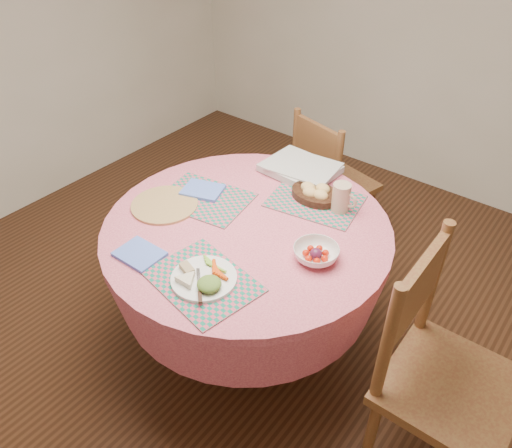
% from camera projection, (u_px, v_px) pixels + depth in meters
% --- Properties ---
extents(ground, '(4.00, 4.00, 0.00)m').
position_uv_depth(ground, '(248.00, 340.00, 2.58)').
color(ground, '#331C0F').
rests_on(ground, ground).
extents(dining_table, '(1.24, 1.24, 0.75)m').
position_uv_depth(dining_table, '(247.00, 259.00, 2.25)').
color(dining_table, '#E0687C').
rests_on(dining_table, ground).
extents(chair_right, '(0.46, 0.48, 1.02)m').
position_uv_depth(chair_right, '(438.00, 371.00, 1.80)').
color(chair_right, brown).
rests_on(chair_right, ground).
extents(chair_back, '(0.50, 0.48, 0.89)m').
position_uv_depth(chair_back, '(329.00, 181.00, 2.94)').
color(chair_back, brown).
rests_on(chair_back, ground).
extents(placemat_front, '(0.45, 0.37, 0.01)m').
position_uv_depth(placemat_front, '(203.00, 281.00, 1.85)').
color(placemat_front, '#14745B').
rests_on(placemat_front, dining_table).
extents(placemat_left, '(0.44, 0.36, 0.01)m').
position_uv_depth(placemat_left, '(205.00, 199.00, 2.28)').
color(placemat_left, '#14745B').
rests_on(placemat_left, dining_table).
extents(placemat_back, '(0.45, 0.36, 0.01)m').
position_uv_depth(placemat_back, '(315.00, 201.00, 2.27)').
color(placemat_back, '#14745B').
rests_on(placemat_back, dining_table).
extents(wicker_trivet, '(0.30, 0.30, 0.01)m').
position_uv_depth(wicker_trivet, '(165.00, 205.00, 2.24)').
color(wicker_trivet, olive).
rests_on(wicker_trivet, dining_table).
extents(napkin_near, '(0.18, 0.14, 0.01)m').
position_uv_depth(napkin_near, '(140.00, 254.00, 1.97)').
color(napkin_near, '#5676DD').
rests_on(napkin_near, dining_table).
extents(napkin_far, '(0.22, 0.19, 0.01)m').
position_uv_depth(napkin_far, '(203.00, 190.00, 2.32)').
color(napkin_far, '#5676DD').
rests_on(napkin_far, placemat_left).
extents(dinner_plate, '(0.25, 0.25, 0.05)m').
position_uv_depth(dinner_plate, '(204.00, 278.00, 1.83)').
color(dinner_plate, white).
rests_on(dinner_plate, placemat_front).
extents(bread_bowl, '(0.23, 0.23, 0.08)m').
position_uv_depth(bread_bowl, '(315.00, 193.00, 2.26)').
color(bread_bowl, black).
rests_on(bread_bowl, placemat_back).
extents(latte_mug, '(0.12, 0.08, 0.13)m').
position_uv_depth(latte_mug, '(342.00, 198.00, 2.17)').
color(latte_mug, tan).
rests_on(latte_mug, placemat_back).
extents(fruit_bowl, '(0.18, 0.18, 0.06)m').
position_uv_depth(fruit_bowl, '(316.00, 254.00, 1.94)').
color(fruit_bowl, white).
rests_on(fruit_bowl, dining_table).
extents(newspaper_stack, '(0.37, 0.29, 0.04)m').
position_uv_depth(newspaper_stack, '(301.00, 168.00, 2.45)').
color(newspaper_stack, silver).
rests_on(newspaper_stack, dining_table).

